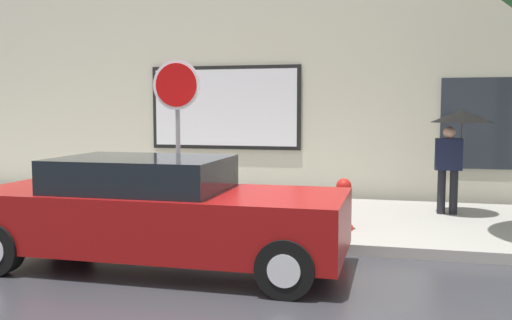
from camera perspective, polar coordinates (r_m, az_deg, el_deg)
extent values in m
plane|color=#333338|center=(7.06, 1.69, -11.16)|extent=(60.00, 60.00, 0.00)
cube|color=gray|center=(9.91, 5.41, -5.97)|extent=(20.00, 4.00, 0.15)
cube|color=beige|center=(12.30, 7.33, 12.19)|extent=(20.00, 0.40, 7.00)
cube|color=black|center=(12.44, -3.15, 5.29)|extent=(3.36, 0.06, 1.81)
cube|color=silver|center=(12.41, -3.19, 5.29)|extent=(3.20, 0.03, 1.65)
cube|color=#262B33|center=(12.03, 22.34, 3.42)|extent=(1.80, 0.04, 1.80)
cube|color=maroon|center=(7.22, -9.65, -5.84)|extent=(4.61, 1.71, 0.71)
cube|color=black|center=(7.23, -11.39, -1.36)|extent=(2.08, 1.51, 0.41)
cylinder|color=black|center=(7.54, 5.31, -7.60)|extent=(0.64, 0.22, 0.64)
cylinder|color=silver|center=(7.54, 5.31, -7.60)|extent=(0.35, 0.24, 0.35)
cylinder|color=black|center=(6.04, 3.01, -10.83)|extent=(0.64, 0.22, 0.64)
cylinder|color=silver|center=(6.04, 3.01, -10.83)|extent=(0.35, 0.24, 0.35)
cylinder|color=black|center=(8.77, -18.15, -6.03)|extent=(0.64, 0.22, 0.64)
cylinder|color=silver|center=(8.77, -18.15, -6.03)|extent=(0.35, 0.24, 0.35)
cylinder|color=red|center=(8.74, 8.79, -4.77)|extent=(0.22, 0.22, 0.67)
sphere|color=#AD1814|center=(8.69, 8.82, -2.60)|extent=(0.23, 0.23, 0.23)
cylinder|color=#AD1814|center=(8.58, 8.70, -4.73)|extent=(0.09, 0.12, 0.09)
cylinder|color=#AD1814|center=(8.89, 8.89, -4.39)|extent=(0.09, 0.12, 0.09)
cylinder|color=red|center=(8.80, 8.77, -6.73)|extent=(0.30, 0.30, 0.06)
cylinder|color=black|center=(10.45, 18.15, -3.06)|extent=(0.14, 0.14, 0.77)
cylinder|color=black|center=(10.46, 19.27, -3.08)|extent=(0.14, 0.14, 0.77)
cube|color=#191E38|center=(10.38, 18.82, 0.55)|extent=(0.45, 0.22, 0.55)
sphere|color=tan|center=(10.36, 18.88, 2.64)|extent=(0.21, 0.21, 0.21)
cylinder|color=#4C4C51|center=(10.39, 19.97, 1.90)|extent=(0.02, 0.02, 0.90)
cone|color=black|center=(10.37, 20.04, 4.18)|extent=(1.07, 1.07, 0.22)
cylinder|color=gray|center=(8.81, -7.84, 1.47)|extent=(0.07, 0.07, 2.55)
cylinder|color=white|center=(8.76, -8.02, 7.49)|extent=(0.76, 0.02, 0.76)
cylinder|color=red|center=(8.75, -8.05, 7.50)|extent=(0.66, 0.02, 0.66)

